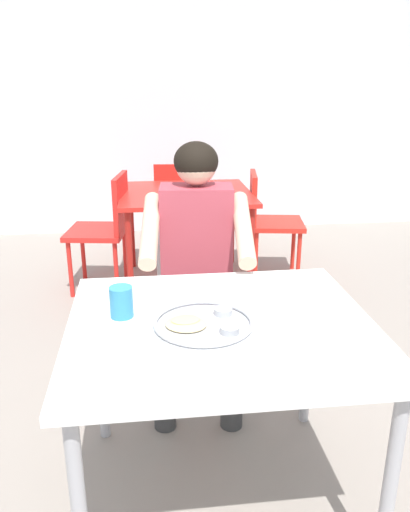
# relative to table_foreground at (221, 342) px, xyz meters

# --- Properties ---
(ground_plane) EXTENTS (12.00, 12.00, 0.05)m
(ground_plane) POSITION_rel_table_foreground_xyz_m (0.01, 0.05, -0.68)
(ground_plane) COLOR gray
(back_wall) EXTENTS (12.00, 0.12, 3.40)m
(back_wall) POSITION_rel_table_foreground_xyz_m (0.01, 3.66, 1.05)
(back_wall) COLOR silver
(back_wall) RESTS_ON ground
(table_foreground) EXTENTS (1.02, 0.91, 0.73)m
(table_foreground) POSITION_rel_table_foreground_xyz_m (0.00, 0.00, 0.00)
(table_foreground) COLOR white
(table_foreground) RESTS_ON ground
(thali_tray) EXTENTS (0.33, 0.33, 0.03)m
(thali_tray) POSITION_rel_table_foreground_xyz_m (-0.06, -0.02, 0.09)
(thali_tray) COLOR #B7BABF
(thali_tray) RESTS_ON table_foreground
(drinking_cup) EXTENTS (0.08, 0.08, 0.11)m
(drinking_cup) POSITION_rel_table_foreground_xyz_m (-0.33, 0.09, 0.13)
(drinking_cup) COLOR #338CBF
(drinking_cup) RESTS_ON table_foreground
(chair_foreground) EXTENTS (0.46, 0.47, 0.89)m
(chair_foreground) POSITION_rel_table_foreground_xyz_m (0.01, 0.94, -0.13)
(chair_foreground) COLOR silver
(chair_foreground) RESTS_ON ground
(diner_foreground) EXTENTS (0.53, 0.58, 1.23)m
(diner_foreground) POSITION_rel_table_foreground_xyz_m (-0.01, 0.71, 0.09)
(diner_foreground) COLOR #3F3F3F
(diner_foreground) RESTS_ON ground
(table_background_red) EXTENTS (0.95, 0.89, 0.71)m
(table_background_red) POSITION_rel_table_foreground_xyz_m (0.06, 2.15, -0.02)
(table_background_red) COLOR red
(table_background_red) RESTS_ON ground
(chair_red_left) EXTENTS (0.47, 0.49, 0.85)m
(chair_red_left) POSITION_rel_table_foreground_xyz_m (-0.52, 2.10, -0.15)
(chair_red_left) COLOR red
(chair_red_left) RESTS_ON ground
(chair_red_right) EXTENTS (0.46, 0.47, 0.82)m
(chair_red_right) POSITION_rel_table_foreground_xyz_m (0.69, 2.20, -0.17)
(chair_red_right) COLOR red
(chair_red_right) RESTS_ON ground
(chair_red_far) EXTENTS (0.42, 0.42, 0.82)m
(chair_red_far) POSITION_rel_table_foreground_xyz_m (0.04, 2.84, -0.17)
(chair_red_far) COLOR red
(chair_red_far) RESTS_ON ground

